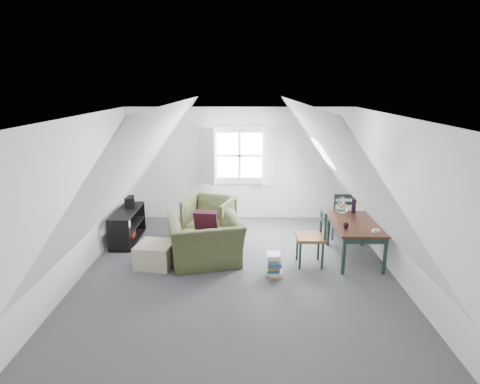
{
  "coord_description": "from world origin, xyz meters",
  "views": [
    {
      "loc": [
        0.08,
        -6.03,
        2.97
      ],
      "look_at": [
        0.03,
        0.6,
        1.18
      ],
      "focal_mm": 30.0,
      "sensor_mm": 36.0,
      "label": 1
    }
  ],
  "objects_px": {
    "ottoman": "(156,254)",
    "magazine_stack": "(274,265)",
    "dining_table": "(355,227)",
    "media_shelf": "(127,228)",
    "armchair_far": "(210,236)",
    "dining_chair_near": "(313,236)",
    "dining_chair_far": "(341,214)",
    "armchair_near": "(206,263)"
  },
  "relations": [
    {
      "from": "ottoman",
      "to": "magazine_stack",
      "type": "relative_size",
      "value": 1.58
    },
    {
      "from": "armchair_near",
      "to": "dining_table",
      "type": "xyz_separation_m",
      "value": [
        2.58,
        0.19,
        0.58
      ]
    },
    {
      "from": "dining_table",
      "to": "dining_chair_near",
      "type": "height_order",
      "value": "dining_chair_near"
    },
    {
      "from": "dining_chair_far",
      "to": "media_shelf",
      "type": "height_order",
      "value": "dining_chair_far"
    },
    {
      "from": "armchair_far",
      "to": "dining_chair_far",
      "type": "relative_size",
      "value": 0.95
    },
    {
      "from": "armchair_far",
      "to": "ottoman",
      "type": "relative_size",
      "value": 1.54
    },
    {
      "from": "armchair_near",
      "to": "dining_chair_far",
      "type": "height_order",
      "value": "dining_chair_far"
    },
    {
      "from": "media_shelf",
      "to": "dining_table",
      "type": "bearing_deg",
      "value": -14.52
    },
    {
      "from": "armchair_near",
      "to": "dining_chair_far",
      "type": "relative_size",
      "value": 1.27
    },
    {
      "from": "armchair_far",
      "to": "dining_chair_near",
      "type": "height_order",
      "value": "dining_chair_near"
    },
    {
      "from": "armchair_far",
      "to": "ottoman",
      "type": "bearing_deg",
      "value": -102.86
    },
    {
      "from": "dining_table",
      "to": "magazine_stack",
      "type": "distance_m",
      "value": 1.64
    },
    {
      "from": "armchair_far",
      "to": "dining_table",
      "type": "height_order",
      "value": "dining_table"
    },
    {
      "from": "dining_chair_far",
      "to": "dining_chair_near",
      "type": "height_order",
      "value": "dining_chair_near"
    },
    {
      "from": "media_shelf",
      "to": "armchair_far",
      "type": "bearing_deg",
      "value": 5.74
    },
    {
      "from": "armchair_near",
      "to": "dining_chair_near",
      "type": "relative_size",
      "value": 1.23
    },
    {
      "from": "armchair_near",
      "to": "armchair_far",
      "type": "xyz_separation_m",
      "value": [
        -0.04,
        1.25,
        0.0
      ]
    },
    {
      "from": "dining_chair_far",
      "to": "magazine_stack",
      "type": "xyz_separation_m",
      "value": [
        -1.44,
        -1.68,
        -0.31
      ]
    },
    {
      "from": "ottoman",
      "to": "dining_chair_near",
      "type": "bearing_deg",
      "value": 1.09
    },
    {
      "from": "dining_chair_near",
      "to": "dining_table",
      "type": "bearing_deg",
      "value": 127.09
    },
    {
      "from": "armchair_near",
      "to": "dining_chair_near",
      "type": "bearing_deg",
      "value": 164.5
    },
    {
      "from": "armchair_far",
      "to": "magazine_stack",
      "type": "relative_size",
      "value": 2.44
    },
    {
      "from": "dining_table",
      "to": "magazine_stack",
      "type": "relative_size",
      "value": 3.62
    },
    {
      "from": "armchair_near",
      "to": "ottoman",
      "type": "xyz_separation_m",
      "value": [
        -0.84,
        -0.1,
        0.19
      ]
    },
    {
      "from": "armchair_near",
      "to": "dining_chair_near",
      "type": "height_order",
      "value": "dining_chair_near"
    },
    {
      "from": "armchair_near",
      "to": "dining_chair_near",
      "type": "xyz_separation_m",
      "value": [
        1.8,
        -0.05,
        0.51
      ]
    },
    {
      "from": "ottoman",
      "to": "magazine_stack",
      "type": "bearing_deg",
      "value": -10.67
    },
    {
      "from": "dining_table",
      "to": "magazine_stack",
      "type": "xyz_separation_m",
      "value": [
        -1.44,
        -0.67,
        -0.4
      ]
    },
    {
      "from": "dining_chair_near",
      "to": "media_shelf",
      "type": "distance_m",
      "value": 3.58
    },
    {
      "from": "armchair_near",
      "to": "media_shelf",
      "type": "distance_m",
      "value": 1.91
    },
    {
      "from": "dining_chair_near",
      "to": "dining_chair_far",
      "type": "bearing_deg",
      "value": 168.13
    },
    {
      "from": "dining_chair_near",
      "to": "magazine_stack",
      "type": "xyz_separation_m",
      "value": [
        -0.67,
        -0.42,
        -0.32
      ]
    },
    {
      "from": "ottoman",
      "to": "dining_table",
      "type": "xyz_separation_m",
      "value": [
        3.42,
        0.29,
        0.39
      ]
    },
    {
      "from": "armchair_near",
      "to": "armchair_far",
      "type": "height_order",
      "value": "armchair_far"
    },
    {
      "from": "ottoman",
      "to": "dining_chair_near",
      "type": "height_order",
      "value": "dining_chair_near"
    },
    {
      "from": "ottoman",
      "to": "media_shelf",
      "type": "bearing_deg",
      "value": 126.06
    },
    {
      "from": "armchair_near",
      "to": "ottoman",
      "type": "distance_m",
      "value": 0.87
    },
    {
      "from": "dining_chair_near",
      "to": "magazine_stack",
      "type": "bearing_deg",
      "value": -37.94
    },
    {
      "from": "armchair_far",
      "to": "ottoman",
      "type": "xyz_separation_m",
      "value": [
        -0.8,
        -1.34,
        0.19
      ]
    },
    {
      "from": "dining_chair_far",
      "to": "magazine_stack",
      "type": "distance_m",
      "value": 2.24
    },
    {
      "from": "media_shelf",
      "to": "magazine_stack",
      "type": "distance_m",
      "value": 3.11
    },
    {
      "from": "dining_chair_far",
      "to": "media_shelf",
      "type": "bearing_deg",
      "value": -9.15
    }
  ]
}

